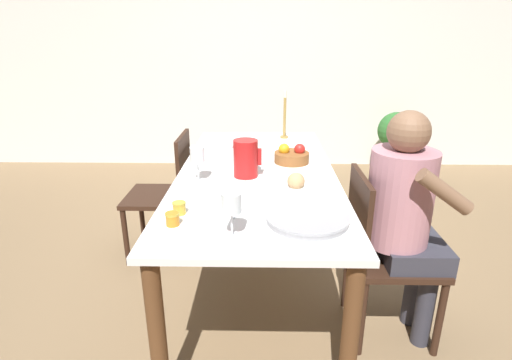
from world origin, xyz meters
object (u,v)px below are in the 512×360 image
Objects in this scene: bread_plate at (296,184)px; fruit_bowl at (292,156)px; wine_glass_juice at (231,205)px; jam_jar_amber at (172,218)px; candlestick_tall at (285,120)px; wine_glass_water at (197,156)px; jam_jar_red at (179,207)px; person_seated at (406,212)px; chair_person_side at (381,251)px; serving_tray at (307,218)px; red_pitcher at (246,158)px; potted_plant at (395,137)px; chair_opposite at (167,191)px; teacup_across at (249,152)px; teacup_near_person at (222,207)px.

bread_plate is 0.44m from fruit_bowl.
wine_glass_juice is at bearing -119.00° from bread_plate.
jam_jar_amber is 1.56m from candlestick_tall.
wine_glass_water reaches higher than jam_jar_red.
jam_jar_amber is at bearing -109.59° from candlestick_tall.
person_seated is 6.55× the size of wine_glass_juice.
chair_person_side is 0.58m from serving_tray.
red_pitcher is 3.51× the size of jam_jar_red.
potted_plant is (1.27, 2.81, -0.34)m from serving_tray.
jam_jar_red is at bearing -162.91° from chair_opposite.
chair_person_side is 0.54m from bread_plate.
bread_plate is (0.50, -0.10, -0.11)m from wine_glass_water.
teacup_across is (-0.68, 0.66, 0.32)m from chair_person_side.
teacup_across is 0.96m from serving_tray.
person_seated is at bearing 15.22° from jam_jar_amber.
candlestick_tall is at bearing 63.56° from teacup_across.
jam_jar_amber is (-1.04, -0.28, 0.09)m from person_seated.
chair_person_side is 0.85m from teacup_near_person.
person_seated is 1.05m from jam_jar_red.
fruit_bowl is at bearing -138.69° from person_seated.
teacup_across is 2.65× the size of jam_jar_red.
person_seated is 0.90m from wine_glass_juice.
bread_plate is 3.83× the size of jam_jar_red.
serving_tray is at bearing 24.32° from wine_glass_juice.
teacup_near_person is 0.44× the size of candlestick_tall.
person_seated is 20.45× the size of jam_jar_red.
fruit_bowl is at bearing -105.83° from chair_opposite.
jam_jar_amber and jam_jar_red have the same top height.
person_seated is at bearing 25.44° from wine_glass_juice.
jam_jar_amber is 1.01m from fruit_bowl.
chair_opposite reaches higher than potted_plant.
red_pitcher is 0.58× the size of candlestick_tall.
wine_glass_juice is at bearing -64.56° from person_seated.
wine_glass_water is at bearing 137.72° from serving_tray.
wine_glass_water reaches higher than wine_glass_juice.
serving_tray is 1.66× the size of fruit_bowl.
wine_glass_water is 0.42m from jam_jar_red.
fruit_bowl is (-0.50, 0.57, 0.10)m from person_seated.
serving_tray is 0.81m from fruit_bowl.
jam_jar_red reaches higher than serving_tray.
jam_jar_amber is (0.30, -1.09, 0.32)m from chair_opposite.
bread_plate is 0.61m from jam_jar_red.
red_pitcher is 1.33× the size of teacup_across.
chair_person_side is 1.00m from teacup_across.
chair_opposite is at bearing -155.62° from candlestick_tall.
fruit_bowl is at bearing 43.98° from red_pitcher.
bread_plate reaches higher than teacup_near_person.
jam_jar_amber is (-0.53, -0.41, 0.01)m from bread_plate.
red_pitcher is at bearing -124.49° from potted_plant.
bread_plate is (-0.51, 0.13, 0.09)m from person_seated.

